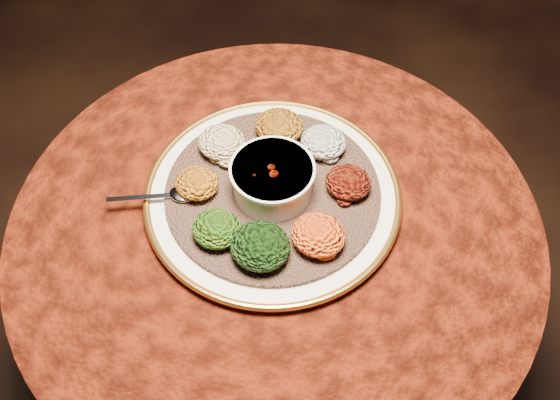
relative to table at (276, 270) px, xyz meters
The scene contains 13 objects.
table is the anchor object (origin of this frame).
platter 0.20m from the table, 124.70° to the left, with size 0.57×0.57×0.02m.
injera 0.21m from the table, 124.70° to the left, with size 0.39×0.39×0.01m, color brown.
stew_bowl 0.25m from the table, 124.70° to the left, with size 0.15×0.15×0.06m.
spoon 0.28m from the table, 161.05° to the right, with size 0.13×0.09×0.01m.
portion_ayib 0.28m from the table, 87.34° to the left, with size 0.09×0.08×0.04m, color silver.
portion_kitfo 0.27m from the table, 50.25° to the left, with size 0.08×0.08×0.04m, color black.
portion_tikil 0.25m from the table, 11.44° to the right, with size 0.09×0.09×0.04m, color #A16F0D.
portion_gomen 0.25m from the table, 76.39° to the right, with size 0.10×0.10×0.05m, color black.
portion_mixveg 0.25m from the table, 124.21° to the right, with size 0.09×0.08×0.04m, color #8B3C09.
portion_kik 0.27m from the table, 169.97° to the right, with size 0.08×0.08×0.04m, color #A75C0E.
portion_timatim 0.29m from the table, 154.28° to the left, with size 0.09×0.09×0.04m, color maroon.
portion_shiro 0.29m from the table, 117.00° to the left, with size 0.09×0.09×0.04m, color #8C5610.
Camera 1 is at (0.31, -0.54, 1.66)m, focal length 40.00 mm.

